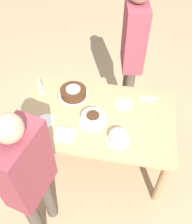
% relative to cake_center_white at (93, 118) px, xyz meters
% --- Properties ---
extents(ground_plane, '(12.00, 12.00, 0.00)m').
position_rel_cake_center_white_xyz_m(ground_plane, '(-0.02, -0.08, -0.79)').
color(ground_plane, tan).
extents(dining_table, '(1.58, 0.98, 0.75)m').
position_rel_cake_center_white_xyz_m(dining_table, '(-0.02, -0.08, -0.14)').
color(dining_table, tan).
rests_on(dining_table, ground_plane).
extents(cake_center_white, '(0.27, 0.27, 0.09)m').
position_rel_cake_center_white_xyz_m(cake_center_white, '(0.00, 0.00, 0.00)').
color(cake_center_white, white).
rests_on(cake_center_white, dining_table).
extents(cake_front_chocolate, '(0.32, 0.32, 0.10)m').
position_rel_cake_center_white_xyz_m(cake_front_chocolate, '(0.27, -0.32, 0.01)').
color(cake_front_chocolate, white).
rests_on(cake_front_chocolate, dining_table).
extents(cake_back_decorated, '(0.21, 0.21, 0.08)m').
position_rel_cake_center_white_xyz_m(cake_back_decorated, '(-0.27, 0.19, -0.00)').
color(cake_back_decorated, white).
rests_on(cake_back_decorated, dining_table).
extents(wine_glass_near, '(0.06, 0.06, 0.22)m').
position_rel_cake_center_white_xyz_m(wine_glass_near, '(0.62, -0.30, 0.10)').
color(wine_glass_near, silver).
rests_on(wine_glass_near, dining_table).
extents(wine_glass_far, '(0.07, 0.07, 0.18)m').
position_rel_cake_center_white_xyz_m(wine_glass_far, '(0.61, 0.19, 0.08)').
color(wine_glass_far, silver).
rests_on(wine_glass_far, dining_table).
extents(dessert_plate_left, '(0.17, 0.17, 0.01)m').
position_rel_cake_center_white_xyz_m(dessert_plate_left, '(-0.27, -0.27, -0.04)').
color(dessert_plate_left, white).
rests_on(dessert_plate_left, dining_table).
extents(dessert_plate_right, '(0.18, 0.18, 0.01)m').
position_rel_cake_center_white_xyz_m(dessert_plate_right, '(0.46, 0.08, -0.04)').
color(dessert_plate_right, white).
rests_on(dessert_plate_right, dining_table).
extents(fork_pile, '(0.20, 0.11, 0.02)m').
position_rel_cake_center_white_xyz_m(fork_pile, '(-0.52, -0.40, -0.03)').
color(fork_pile, silver).
rests_on(fork_pile, dining_table).
extents(napkin_stack, '(0.19, 0.16, 0.02)m').
position_rel_cake_center_white_xyz_m(napkin_stack, '(0.23, 0.22, -0.03)').
color(napkin_stack, silver).
rests_on(napkin_stack, dining_table).
extents(person_cutting, '(0.29, 0.43, 1.77)m').
position_rel_cake_center_white_xyz_m(person_cutting, '(-0.29, -0.84, 0.28)').
color(person_cutting, '#4C4238').
rests_on(person_cutting, ground_plane).
extents(person_watching, '(0.30, 0.44, 1.63)m').
position_rel_cake_center_white_xyz_m(person_watching, '(0.33, 0.78, 0.19)').
color(person_watching, '#4C4238').
rests_on(person_watching, ground_plane).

